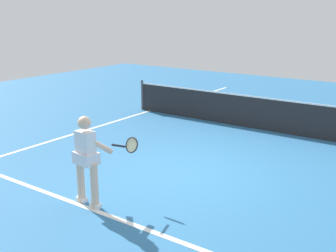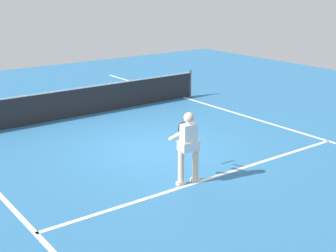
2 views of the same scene
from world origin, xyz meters
name	(u,v)px [view 1 (image 1 of 2)]	position (x,y,z in m)	size (l,w,h in m)	color
ground_plane	(190,174)	(0.00, 0.00, 0.00)	(26.82, 26.82, 0.00)	teal
service_line_marking	(113,217)	(0.00, -2.29, 0.00)	(8.14, 0.10, 0.01)	white
sideline_left_marking	(56,139)	(-4.07, 0.00, 0.00)	(0.10, 18.63, 0.01)	white
court_net	(267,114)	(0.00, 3.92, 0.47)	(8.82, 0.08, 1.00)	#4C4C51
tennis_player	(88,157)	(-0.65, -2.16, 0.85)	(0.83, 0.92, 1.55)	beige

